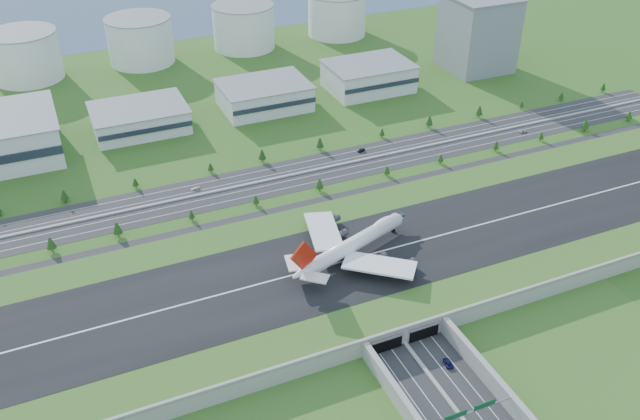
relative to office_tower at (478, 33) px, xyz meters
name	(u,v)px	position (x,y,z in m)	size (l,w,h in m)	color
ground	(351,273)	(-200.00, -195.00, -27.50)	(1200.00, 1200.00, 0.00)	#395C1D
airfield_deck	(352,266)	(-200.00, -195.09, -23.38)	(520.00, 100.00, 9.20)	gray
sign_gantry_near	(470,413)	(-200.00, -290.04, -20.55)	(38.70, 0.70, 9.80)	gray
north_expressway	(279,178)	(-200.00, -100.00, -27.44)	(560.00, 36.00, 0.12)	#28282B
tree_row	(288,170)	(-195.08, -100.78, -22.81)	(501.99, 48.68, 8.36)	#3D2819
hangar_mid_a	(140,118)	(-260.00, -5.00, -20.00)	(58.00, 42.00, 15.00)	silver
hangar_mid_b	(264,96)	(-175.00, -5.00, -19.00)	(58.00, 42.00, 17.00)	silver
hangar_mid_c	(369,77)	(-95.00, -5.00, -18.00)	(58.00, 42.00, 19.00)	silver
office_tower	(478,33)	(0.00, 0.00, 0.00)	(46.00, 46.00, 55.00)	gray
fuel_tank_a	(25,56)	(-320.00, 115.00, -10.00)	(50.00, 50.00, 35.00)	white
fuel_tank_b	(140,41)	(-235.00, 115.00, -10.00)	(50.00, 50.00, 35.00)	white
fuel_tank_c	(244,27)	(-150.00, 115.00, -10.00)	(50.00, 50.00, 35.00)	white
fuel_tank_d	(337,14)	(-65.00, 115.00, -10.00)	(50.00, 50.00, 35.00)	white
bay_water	(145,1)	(-200.00, 285.00, -27.47)	(1200.00, 260.00, 0.06)	#3C5472
boeing_747	(353,244)	(-198.32, -192.33, -13.05)	(70.81, 65.78, 22.82)	white
car_2	(448,363)	(-190.21, -261.82, -26.57)	(2.67, 5.80, 1.61)	#0E0F46
car_5	(361,150)	(-142.80, -89.98, -26.55)	(1.75, 5.02, 1.65)	black
car_6	(523,131)	(-35.63, -108.16, -26.69)	(2.29, 4.96, 1.38)	silver
car_7	(195,188)	(-247.15, -93.29, -26.64)	(2.07, 5.09, 1.48)	white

